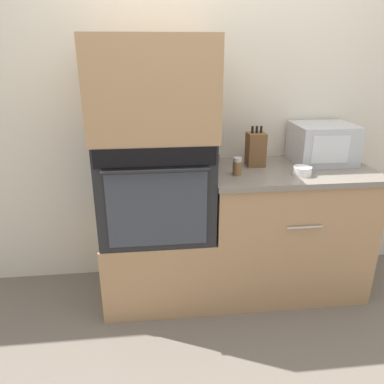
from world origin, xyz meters
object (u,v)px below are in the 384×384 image
object	(u,v)px
wall_oven	(156,184)
bowl	(302,171)
condiment_jar_near	(216,157)
knife_block	(256,149)
microwave	(323,143)
condiment_jar_mid	(237,166)

from	to	relation	value
wall_oven	bowl	world-z (taller)	wall_oven
bowl	wall_oven	bearing A→B (deg)	171.03
condiment_jar_near	knife_block	bearing A→B (deg)	-23.48
microwave	knife_block	bearing A→B (deg)	-176.89
wall_oven	condiment_jar_near	world-z (taller)	wall_oven
knife_block	condiment_jar_near	size ratio (longest dim) A/B	3.86
bowl	microwave	bearing A→B (deg)	48.00
microwave	condiment_jar_near	world-z (taller)	microwave
wall_oven	condiment_jar_near	xyz separation A→B (m)	(0.42, 0.20, 0.11)
knife_block	bowl	distance (m)	0.34
wall_oven	bowl	xyz separation A→B (m)	(0.90, -0.14, 0.10)
wall_oven	microwave	size ratio (longest dim) A/B	1.74
bowl	condiment_jar_near	xyz separation A→B (m)	(-0.48, 0.34, 0.01)
condiment_jar_near	condiment_jar_mid	xyz separation A→B (m)	(0.08, -0.29, 0.02)
condiment_jar_mid	wall_oven	bearing A→B (deg)	170.31
wall_oven	bowl	distance (m)	0.92
microwave	bowl	world-z (taller)	microwave
microwave	knife_block	xyz separation A→B (m)	(-0.47, -0.03, -0.02)
microwave	wall_oven	bearing A→B (deg)	-173.87
bowl	condiment_jar_mid	bearing A→B (deg)	171.95
condiment_jar_near	condiment_jar_mid	world-z (taller)	condiment_jar_mid
microwave	condiment_jar_mid	distance (m)	0.67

